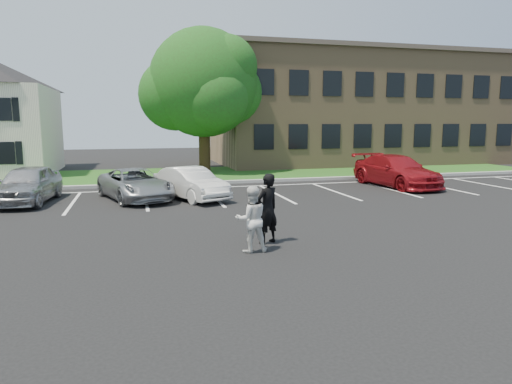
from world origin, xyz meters
TOP-DOWN VIEW (x-y plane):
  - ground_plane at (0.00, 0.00)m, footprint 90.00×90.00m
  - curb at (0.00, 12.00)m, footprint 40.00×0.30m
  - grass_strip at (0.00, 16.00)m, footprint 44.00×8.00m
  - stall_lines at (1.40, 8.95)m, footprint 34.00×5.36m
  - office_building at (14.00, 21.99)m, footprint 22.40×10.40m
  - tree at (1.16, 17.53)m, footprint 7.80×7.20m
  - man_black_suit at (0.10, 0.24)m, footprint 0.80×0.70m
  - man_white_shirt at (-0.50, -0.43)m, footprint 0.79×0.62m
  - car_silver_west at (-7.25, 8.43)m, footprint 2.25×4.53m
  - car_silver_minivan at (-3.20, 8.15)m, footprint 3.40×4.96m
  - car_white_sedan at (-1.00, 7.63)m, footprint 2.92×4.21m
  - car_red_compact at (9.22, 8.78)m, footprint 2.66×5.46m

SIDE VIEW (x-z plane):
  - ground_plane at x=0.00m, z-range 0.00..0.00m
  - stall_lines at x=1.40m, z-range 0.00..0.01m
  - grass_strip at x=0.00m, z-range 0.00..0.08m
  - curb at x=0.00m, z-range 0.00..0.15m
  - car_silver_minivan at x=-3.20m, z-range 0.00..1.26m
  - car_white_sedan at x=-1.00m, z-range 0.00..1.31m
  - car_silver_west at x=-7.25m, z-range 0.00..1.48m
  - car_red_compact at x=9.22m, z-range 0.00..1.53m
  - man_white_shirt at x=-0.50m, z-range 0.00..1.62m
  - man_black_suit at x=0.10m, z-range 0.00..1.84m
  - office_building at x=14.00m, z-range 0.01..8.31m
  - tree at x=1.16m, z-range 0.95..9.75m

